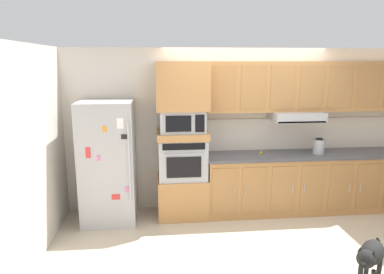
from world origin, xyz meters
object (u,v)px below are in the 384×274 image
(refrigerator, at_px, (108,162))
(screwdriver, at_px, (262,153))
(microwave, at_px, (182,120))
(electric_kettle, at_px, (319,146))
(built_in_oven, at_px, (182,158))
(dog, at_px, (371,256))

(refrigerator, height_order, screwdriver, refrigerator)
(microwave, xyz_separation_m, electric_kettle, (2.08, -0.05, -0.43))
(built_in_oven, xyz_separation_m, microwave, (0.00, -0.00, 0.56))
(refrigerator, height_order, dog, refrigerator)
(dog, bearing_deg, microwave, -94.28)
(built_in_oven, bearing_deg, dog, -48.68)
(refrigerator, distance_m, screwdriver, 2.29)
(screwdriver, bearing_deg, dog, -74.94)
(refrigerator, relative_size, electric_kettle, 7.33)
(screwdriver, distance_m, dog, 2.17)
(built_in_oven, xyz_separation_m, electric_kettle, (2.08, -0.05, 0.13))
(dog, bearing_deg, built_in_oven, -94.27)
(screwdriver, xyz_separation_m, electric_kettle, (0.86, -0.07, 0.10))
(refrigerator, relative_size, screwdriver, 10.70)
(microwave, relative_size, screwdriver, 3.92)
(dog, bearing_deg, refrigerator, -79.89)
(built_in_oven, distance_m, microwave, 0.56)
(screwdriver, relative_size, dog, 0.29)
(refrigerator, xyz_separation_m, built_in_oven, (1.07, 0.07, 0.02))
(refrigerator, relative_size, dog, 3.10)
(dog, bearing_deg, screwdriver, -120.53)
(microwave, bearing_deg, built_in_oven, 179.23)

